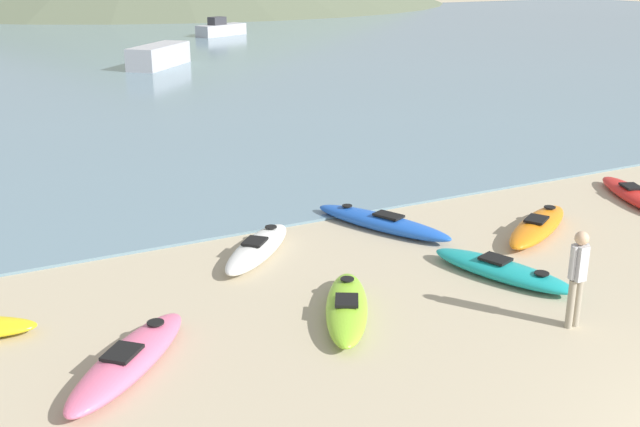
{
  "coord_description": "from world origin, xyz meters",
  "views": [
    {
      "loc": [
        -8.15,
        -3.38,
        5.54
      ],
      "look_at": [
        -1.3,
        9.72,
        0.5
      ],
      "focal_mm": 42.0,
      "sensor_mm": 36.0,
      "label": 1
    }
  ],
  "objects_px": {
    "person_near_foreground": "(578,273)",
    "moored_boat_3": "(221,29)",
    "kayak_on_sand_7": "(382,222)",
    "moored_boat_1": "(159,56)",
    "kayak_on_sand_1": "(633,195)",
    "kayak_on_sand_5": "(129,360)",
    "kayak_on_sand_0": "(502,270)",
    "kayak_on_sand_4": "(538,226)",
    "kayak_on_sand_6": "(258,248)",
    "kayak_on_sand_3": "(347,308)"
  },
  "relations": [
    {
      "from": "person_near_foreground",
      "to": "moored_boat_3",
      "type": "height_order",
      "value": "person_near_foreground"
    },
    {
      "from": "kayak_on_sand_7",
      "to": "moored_boat_3",
      "type": "xyz_separation_m",
      "value": [
        11.97,
        41.89,
        0.37
      ]
    },
    {
      "from": "person_near_foreground",
      "to": "moored_boat_1",
      "type": "relative_size",
      "value": 0.36
    },
    {
      "from": "kayak_on_sand_1",
      "to": "moored_boat_3",
      "type": "bearing_deg",
      "value": 82.74
    },
    {
      "from": "kayak_on_sand_5",
      "to": "person_near_foreground",
      "type": "bearing_deg",
      "value": -16.16
    },
    {
      "from": "kayak_on_sand_0",
      "to": "kayak_on_sand_1",
      "type": "height_order",
      "value": "kayak_on_sand_0"
    },
    {
      "from": "moored_boat_3",
      "to": "kayak_on_sand_5",
      "type": "bearing_deg",
      "value": -111.98
    },
    {
      "from": "kayak_on_sand_1",
      "to": "moored_boat_3",
      "type": "relative_size",
      "value": 0.7
    },
    {
      "from": "kayak_on_sand_0",
      "to": "person_near_foreground",
      "type": "distance_m",
      "value": 2.16
    },
    {
      "from": "kayak_on_sand_4",
      "to": "kayak_on_sand_6",
      "type": "bearing_deg",
      "value": 164.44
    },
    {
      "from": "kayak_on_sand_0",
      "to": "kayak_on_sand_7",
      "type": "distance_m",
      "value": 3.26
    },
    {
      "from": "kayak_on_sand_1",
      "to": "kayak_on_sand_6",
      "type": "bearing_deg",
      "value": 174.59
    },
    {
      "from": "kayak_on_sand_0",
      "to": "kayak_on_sand_4",
      "type": "relative_size",
      "value": 0.98
    },
    {
      "from": "person_near_foreground",
      "to": "kayak_on_sand_4",
      "type": "bearing_deg",
      "value": 54.12
    },
    {
      "from": "moored_boat_1",
      "to": "moored_boat_3",
      "type": "height_order",
      "value": "moored_boat_3"
    },
    {
      "from": "kayak_on_sand_0",
      "to": "person_near_foreground",
      "type": "bearing_deg",
      "value": -97.7
    },
    {
      "from": "kayak_on_sand_5",
      "to": "kayak_on_sand_7",
      "type": "xyz_separation_m",
      "value": [
        6.28,
        3.3,
        -0.0
      ]
    },
    {
      "from": "kayak_on_sand_1",
      "to": "moored_boat_3",
      "type": "height_order",
      "value": "moored_boat_3"
    },
    {
      "from": "kayak_on_sand_6",
      "to": "kayak_on_sand_0",
      "type": "bearing_deg",
      "value": -40.87
    },
    {
      "from": "moored_boat_1",
      "to": "person_near_foreground",
      "type": "bearing_deg",
      "value": -94.72
    },
    {
      "from": "kayak_on_sand_5",
      "to": "moored_boat_1",
      "type": "bearing_deg",
      "value": 73.11
    },
    {
      "from": "person_near_foreground",
      "to": "moored_boat_1",
      "type": "distance_m",
      "value": 32.44
    },
    {
      "from": "kayak_on_sand_3",
      "to": "kayak_on_sand_7",
      "type": "height_order",
      "value": "same"
    },
    {
      "from": "kayak_on_sand_1",
      "to": "moored_boat_3",
      "type": "xyz_separation_m",
      "value": [
        5.47,
        42.94,
        0.4
      ]
    },
    {
      "from": "kayak_on_sand_0",
      "to": "moored_boat_3",
      "type": "xyz_separation_m",
      "value": [
        11.4,
        45.1,
        0.38
      ]
    },
    {
      "from": "kayak_on_sand_0",
      "to": "kayak_on_sand_6",
      "type": "xyz_separation_m",
      "value": [
        -3.53,
        3.05,
        0.01
      ]
    },
    {
      "from": "kayak_on_sand_1",
      "to": "kayak_on_sand_6",
      "type": "xyz_separation_m",
      "value": [
        -9.46,
        0.9,
        0.03
      ]
    },
    {
      "from": "kayak_on_sand_0",
      "to": "kayak_on_sand_3",
      "type": "distance_m",
      "value": 3.29
    },
    {
      "from": "kayak_on_sand_6",
      "to": "moored_boat_1",
      "type": "bearing_deg",
      "value": 77.75
    },
    {
      "from": "kayak_on_sand_6",
      "to": "kayak_on_sand_7",
      "type": "distance_m",
      "value": 2.97
    },
    {
      "from": "kayak_on_sand_3",
      "to": "person_near_foreground",
      "type": "height_order",
      "value": "person_near_foreground"
    },
    {
      "from": "kayak_on_sand_1",
      "to": "person_near_foreground",
      "type": "bearing_deg",
      "value": -146.19
    },
    {
      "from": "kayak_on_sand_0",
      "to": "kayak_on_sand_1",
      "type": "relative_size",
      "value": 0.96
    },
    {
      "from": "moored_boat_1",
      "to": "kayak_on_sand_0",
      "type": "bearing_deg",
      "value": -94.52
    },
    {
      "from": "kayak_on_sand_3",
      "to": "person_near_foreground",
      "type": "bearing_deg",
      "value": -32.68
    },
    {
      "from": "kayak_on_sand_1",
      "to": "kayak_on_sand_4",
      "type": "height_order",
      "value": "kayak_on_sand_4"
    },
    {
      "from": "kayak_on_sand_4",
      "to": "person_near_foreground",
      "type": "distance_m",
      "value": 4.32
    },
    {
      "from": "kayak_on_sand_6",
      "to": "moored_boat_1",
      "type": "relative_size",
      "value": 0.54
    },
    {
      "from": "kayak_on_sand_1",
      "to": "kayak_on_sand_5",
      "type": "distance_m",
      "value": 12.97
    },
    {
      "from": "kayak_on_sand_7",
      "to": "person_near_foreground",
      "type": "bearing_deg",
      "value": -86.79
    },
    {
      "from": "kayak_on_sand_0",
      "to": "moored_boat_3",
      "type": "relative_size",
      "value": 0.67
    },
    {
      "from": "kayak_on_sand_4",
      "to": "moored_boat_3",
      "type": "xyz_separation_m",
      "value": [
        9.18,
        43.65,
        0.37
      ]
    },
    {
      "from": "kayak_on_sand_6",
      "to": "moored_boat_3",
      "type": "distance_m",
      "value": 44.62
    },
    {
      "from": "kayak_on_sand_5",
      "to": "person_near_foreground",
      "type": "height_order",
      "value": "person_near_foreground"
    },
    {
      "from": "kayak_on_sand_0",
      "to": "moored_boat_1",
      "type": "xyz_separation_m",
      "value": [
        2.4,
        30.33,
        0.47
      ]
    },
    {
      "from": "kayak_on_sand_4",
      "to": "moored_boat_1",
      "type": "bearing_deg",
      "value": 89.66
    },
    {
      "from": "kayak_on_sand_5",
      "to": "kayak_on_sand_7",
      "type": "height_order",
      "value": "kayak_on_sand_5"
    },
    {
      "from": "kayak_on_sand_7",
      "to": "person_near_foreground",
      "type": "distance_m",
      "value": 5.27
    },
    {
      "from": "kayak_on_sand_3",
      "to": "moored_boat_3",
      "type": "bearing_deg",
      "value": 71.98
    },
    {
      "from": "kayak_on_sand_5",
      "to": "moored_boat_3",
      "type": "relative_size",
      "value": 0.61
    }
  ]
}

